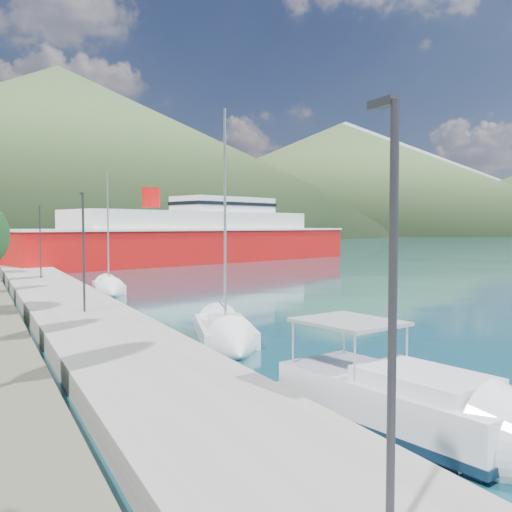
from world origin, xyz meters
TOP-DOWN VIEW (x-y plane):
  - ground at (0.00, 120.00)m, footprint 1400.00×1400.00m
  - quay at (-9.00, 26.00)m, footprint 5.00×88.00m
  - hills_far at (138.59, 618.73)m, footprint 1480.00×900.00m
  - hills_near at (98.04, 372.50)m, footprint 1010.00×520.00m
  - lamp_posts at (-9.00, 14.62)m, footprint 0.15×45.30m
  - motor_cruiser at (-4.11, -4.53)m, footprint 4.17×9.24m
  - sailboat_near at (-4.27, 7.90)m, footprint 4.43×8.20m
  - sailboat_mid at (-4.79, 29.25)m, footprint 3.10×7.20m
  - ferry at (14.66, 62.87)m, footprint 55.34×28.45m

SIDE VIEW (x-z plane):
  - ground at x=0.00m, z-range 0.00..0.00m
  - sailboat_mid at x=-4.79m, z-range -4.83..5.42m
  - sailboat_near at x=-4.27m, z-range -5.34..5.95m
  - quay at x=-9.00m, z-range 0.00..0.80m
  - motor_cruiser at x=-4.11m, z-range -1.10..2.19m
  - ferry at x=14.66m, z-range -2.12..8.71m
  - lamp_posts at x=-9.00m, z-range 1.05..7.11m
  - hills_near at x=98.04m, z-range -8.32..106.68m
  - hills_far at x=138.59m, z-range -12.61..167.39m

